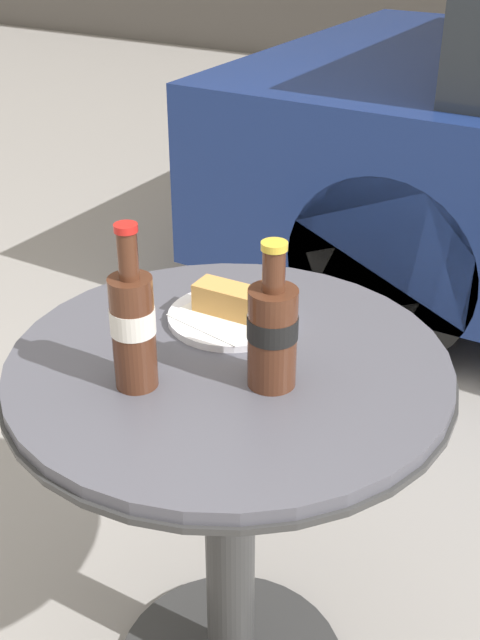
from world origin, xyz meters
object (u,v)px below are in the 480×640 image
cola_bottle_left (272,331)px  lunch_plate_near (231,311)px  cola_bottle_right (133,325)px  bistro_table (229,466)px

cola_bottle_left → lunch_plate_near: 0.21m
cola_bottle_left → cola_bottle_right: bearing=-148.4°
cola_bottle_right → lunch_plate_near: (0.02, 0.23, -0.08)m
cola_bottle_right → lunch_plate_near: bearing=85.4°
bistro_table → lunch_plate_near: size_ratio=3.41×
bistro_table → lunch_plate_near: lunch_plate_near is taller
cola_bottle_left → lunch_plate_near: bearing=138.6°
lunch_plate_near → bistro_table: bearing=-60.7°
cola_bottle_left → cola_bottle_right: cola_bottle_right is taller
bistro_table → cola_bottle_left: (0.09, -0.03, 0.29)m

